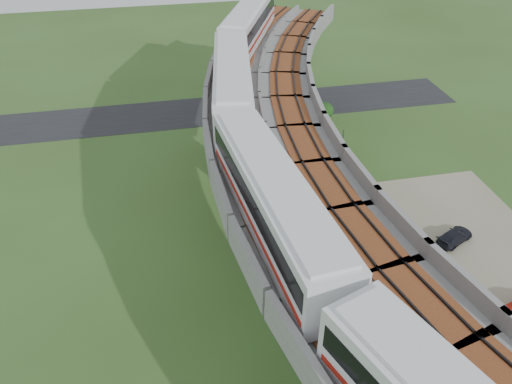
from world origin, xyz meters
TOP-DOWN VIEW (x-y plane):
  - ground at (0.00, 0.00)m, footprint 160.00×160.00m
  - dirt_lot at (14.00, -2.00)m, footprint 18.00×26.00m
  - asphalt_road at (0.00, 30.00)m, footprint 60.00×8.00m
  - viaduct at (3.84, 0.00)m, footprint 19.58×73.98m
  - metro_train at (0.35, 0.74)m, footprint 10.91×61.34m
  - fence at (9.75, 0.00)m, footprint 3.87×38.73m
  - tree_0 at (11.40, 23.91)m, footprint 2.34×2.34m
  - tree_1 at (8.84, 17.51)m, footprint 2.89×2.89m
  - tree_2 at (7.64, 10.26)m, footprint 2.03×2.03m
  - tree_3 at (6.02, 5.11)m, footprint 2.81×2.81m
  - tree_4 at (6.85, -0.86)m, footprint 1.93×1.93m
  - tree_5 at (6.82, -7.31)m, footprint 2.36×2.36m
  - tree_6 at (8.16, -11.79)m, footprint 3.19×3.19m
  - car_white at (8.91, -8.82)m, footprint 2.06×3.27m
  - car_dark at (15.55, 1.44)m, footprint 4.01×3.01m

SIDE VIEW (x-z plane):
  - ground at x=0.00m, z-range 0.00..0.00m
  - asphalt_road at x=0.00m, z-range 0.00..0.03m
  - dirt_lot at x=14.00m, z-range 0.00..0.04m
  - car_white at x=8.91m, z-range 0.04..1.08m
  - car_dark at x=15.55m, z-range 0.04..1.12m
  - fence at x=9.75m, z-range 0.00..1.50m
  - tree_0 at x=11.40m, z-range 0.34..3.03m
  - tree_4 at x=6.85m, z-range 0.50..3.16m
  - tree_2 at x=7.64m, z-range 0.53..3.34m
  - tree_3 at x=6.02m, z-range 0.38..3.53m
  - tree_5 at x=6.82m, z-range 0.56..3.70m
  - tree_1 at x=8.84m, z-range 0.62..4.34m
  - tree_6 at x=8.16m, z-range 0.64..4.65m
  - viaduct at x=3.84m, z-range 3.35..14.75m
  - metro_train at x=0.35m, z-range 10.49..14.13m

